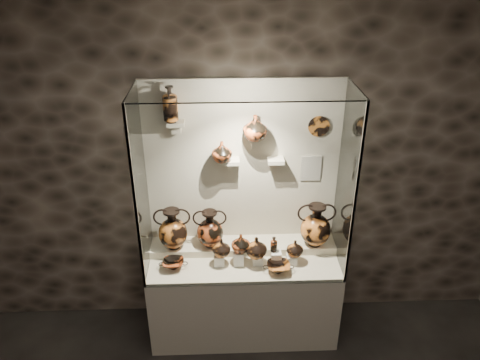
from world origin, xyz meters
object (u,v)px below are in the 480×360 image
Objects in this scene: jug_c at (256,247)px; kylix_left at (173,263)px; ovoid_vase_a at (222,152)px; jug_b at (241,243)px; lekythos_small at (274,243)px; ovoid_vase_b at (255,127)px; amphora_right at (316,225)px; kylix_right at (278,267)px; lekythos_tall at (170,102)px; jug_a at (221,247)px; jug_e at (295,248)px; amphora_mid at (210,229)px; amphora_left at (173,229)px.

kylix_left is (-0.72, -0.02, -0.14)m from jug_c.
jug_b is at bearing -56.54° from ovoid_vase_a.
ovoid_vase_b is (-0.16, 0.22, 0.99)m from lekythos_small.
amphora_right is 0.52m from kylix_right.
kylix_right is 0.77× the size of lekythos_tall.
jug_c is 0.25m from kylix_right.
ovoid_vase_a is at bearing -164.18° from amphora_right.
jug_a is 1.08× the size of jug_e.
jug_b is 0.67× the size of kylix_right.
jug_b is 1.05× the size of lekythos_small.
amphora_mid is 0.46m from jug_c.
kylix_left is at bearing -178.79° from jug_e.
jug_b is at bearing -38.03° from amphora_mid.
amphora_mid is 1.09× the size of lekythos_tall.
amphora_right is 1.09m from ovoid_vase_a.
amphora_mid reaches higher than jug_b.
ovoid_vase_b is at bearing 58.70° from jug_b.
kylix_right is at bearing -41.10° from jug_c.
jug_a is 0.44m from kylix_left.
jug_c reaches higher than kylix_left.
lekythos_tall is (-1.03, 0.27, 1.25)m from jug_e.
jug_e is at bearing -118.80° from amphora_right.
amphora_left is 2.55× the size of jug_e.
amphora_left is at bearing 145.84° from lekythos_small.
ovoid_vase_a is at bearing 22.19° from amphora_mid.
amphora_right is 2.69× the size of jug_e.
ovoid_vase_a is at bearing 40.31° from kylix_left.
amphora_left is at bearing 161.44° from jug_b.
kylix_left is at bearing 173.58° from jug_a.
amphora_right is 1.61× the size of kylix_right.
ovoid_vase_a is (0.12, 0.06, 0.73)m from amphora_mid.
lekythos_tall is at bearing 152.08° from jug_b.
jug_e is 1.64m from lekythos_tall.
lekythos_tall reaches higher than lekythos_small.
amphora_left is 2.37× the size of lekythos_small.
jug_c is 0.34m from jug_e.
ovoid_vase_b is (0.29, 0.24, 1.01)m from jug_a.
amphora_right is at bearing -15.53° from lekythos_tall.
amphora_mid is 1.84× the size of jug_c.
amphora_left reaches higher than amphora_mid.
lekythos_tall reaches higher than ovoid_vase_b.
lekythos_tall is 0.71m from ovoid_vase_b.
amphora_right is 0.87m from jug_a.
kylix_left is (-1.06, -0.04, -0.11)m from jug_e.
ovoid_vase_a is at bearing 119.18° from jug_b.
jug_e is at bearing -44.59° from ovoid_vase_b.
jug_c is 1.04m from ovoid_vase_b.
amphora_mid is 1.02m from ovoid_vase_b.
ovoid_vase_a is at bearing 127.97° from lekythos_small.
kylix_right is at bearing -100.35° from lekythos_small.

